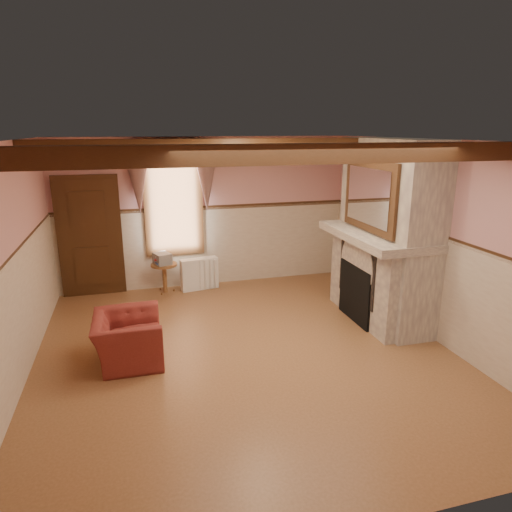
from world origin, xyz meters
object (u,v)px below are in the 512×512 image
object	(u,v)px
mantel_clock	(355,216)
oil_lamp	(370,220)
side_table	(165,278)
radiator	(199,274)
armchair	(128,339)
bowl	(386,232)

from	to	relation	value
mantel_clock	oil_lamp	size ratio (longest dim) A/B	0.86
side_table	mantel_clock	distance (m)	3.60
side_table	radiator	size ratio (longest dim) A/B	0.79
armchair	oil_lamp	xyz separation A→B (m)	(3.76, 0.66, 1.25)
oil_lamp	bowl	bearing A→B (deg)	-90.00
side_table	mantel_clock	xyz separation A→B (m)	(3.10, -1.35, 1.25)
mantel_clock	bowl	bearing A→B (deg)	-90.00
armchair	oil_lamp	bearing A→B (deg)	-79.78
mantel_clock	armchair	bearing A→B (deg)	-162.83
oil_lamp	armchair	bearing A→B (deg)	-170.11
side_table	oil_lamp	size ratio (longest dim) A/B	1.96
side_table	radiator	world-z (taller)	radiator
armchair	mantel_clock	bearing A→B (deg)	-72.50
side_table	mantel_clock	world-z (taller)	mantel_clock
radiator	oil_lamp	distance (m)	3.32
oil_lamp	mantel_clock	bearing A→B (deg)	90.00
radiator	mantel_clock	distance (m)	3.05
radiator	oil_lamp	xyz separation A→B (m)	(2.45, -1.86, 1.26)
armchair	mantel_clock	distance (m)	4.12
bowl	oil_lamp	distance (m)	0.49
bowl	oil_lamp	bearing A→B (deg)	90.00
side_table	mantel_clock	bearing A→B (deg)	-23.54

